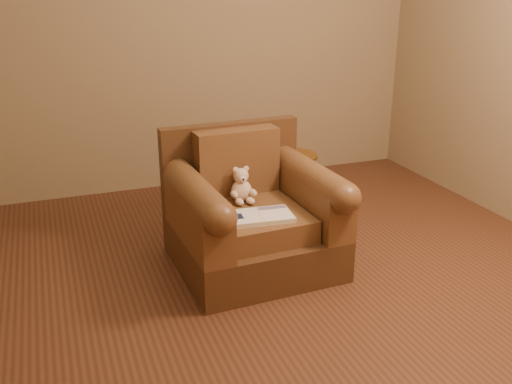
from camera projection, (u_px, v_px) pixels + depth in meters
name	position (u px, v px, depth m)	size (l,w,h in m)	color
floor	(274.00, 300.00, 3.08)	(4.00, 4.00, 0.00)	#542F1D
armchair	(251.00, 216.00, 3.39)	(0.92, 0.88, 0.80)	#4B2E19
teddy_bear	(242.00, 188.00, 3.39)	(0.16, 0.18, 0.21)	beige
guidebook	(260.00, 216.00, 3.15)	(0.37, 0.25, 0.03)	beige
side_table	(292.00, 185.00, 4.02)	(0.35, 0.35, 0.49)	#C38735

